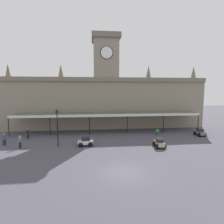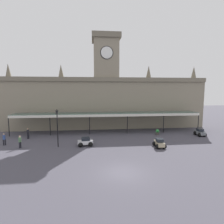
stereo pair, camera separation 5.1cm
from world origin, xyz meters
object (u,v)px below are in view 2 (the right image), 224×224
at_px(car_white_sedan, 85,142).
at_px(pedestrian_beside_cars, 20,141).
at_px(pedestrian_crossing_forecourt, 4,139).
at_px(car_beige_sedan, 159,144).
at_px(pedestrian_near_entrance, 28,133).
at_px(planter_near_kerb, 157,132).
at_px(car_grey_sedan, 200,133).
at_px(victorian_lamppost, 57,124).

height_order(car_white_sedan, pedestrian_beside_cars, pedestrian_beside_cars).
bearing_deg(pedestrian_beside_cars, pedestrian_crossing_forecourt, 150.03).
relative_size(car_beige_sedan, car_white_sedan, 0.98).
bearing_deg(car_beige_sedan, pedestrian_crossing_forecourt, 171.50).
relative_size(pedestrian_near_entrance, pedestrian_crossing_forecourt, 1.00).
height_order(pedestrian_crossing_forecourt, planter_near_kerb, pedestrian_crossing_forecourt).
bearing_deg(car_white_sedan, pedestrian_near_entrance, 152.40).
distance_m(car_white_sedan, pedestrian_near_entrance, 10.37).
distance_m(car_white_sedan, pedestrian_crossing_forecourt, 11.34).
distance_m(car_grey_sedan, victorian_lamppost, 23.12).
relative_size(car_white_sedan, victorian_lamppost, 0.42).
relative_size(pedestrian_crossing_forecourt, victorian_lamppost, 0.33).
height_order(car_beige_sedan, planter_near_kerb, car_beige_sedan).
bearing_deg(pedestrian_beside_cars, car_grey_sedan, 7.75).
bearing_deg(pedestrian_crossing_forecourt, planter_near_kerb, 8.62).
distance_m(car_beige_sedan, car_white_sedan, 10.04).
bearing_deg(pedestrian_crossing_forecourt, car_grey_sedan, 4.18).
height_order(pedestrian_near_entrance, pedestrian_crossing_forecourt, same).
xyz_separation_m(car_white_sedan, victorian_lamppost, (-3.65, -0.08, 2.66)).
relative_size(car_white_sedan, pedestrian_near_entrance, 1.28).
bearing_deg(car_white_sedan, planter_near_kerb, 22.69).
distance_m(pedestrian_crossing_forecourt, planter_near_kerb, 23.57).
height_order(car_white_sedan, pedestrian_near_entrance, pedestrian_near_entrance).
relative_size(pedestrian_near_entrance, victorian_lamppost, 0.33).
height_order(car_white_sedan, planter_near_kerb, car_white_sedan).
bearing_deg(victorian_lamppost, planter_near_kerb, 18.06).
distance_m(car_beige_sedan, car_grey_sedan, 10.56).
relative_size(pedestrian_near_entrance, planter_near_kerb, 1.74).
distance_m(car_white_sedan, pedestrian_beside_cars, 8.57).
height_order(car_grey_sedan, pedestrian_near_entrance, pedestrian_near_entrance).
bearing_deg(planter_near_kerb, pedestrian_beside_cars, -166.18).
xyz_separation_m(car_beige_sedan, pedestrian_beside_cars, (-18.47, 1.62, 0.41)).
distance_m(car_beige_sedan, pedestrian_crossing_forecourt, 21.38).
relative_size(car_beige_sedan, pedestrian_near_entrance, 1.25).
distance_m(car_grey_sedan, planter_near_kerb, 7.06).
xyz_separation_m(car_grey_sedan, victorian_lamppost, (-22.65, -3.80, 2.66)).
bearing_deg(pedestrian_near_entrance, pedestrian_crossing_forecourt, -122.03).
distance_m(pedestrian_crossing_forecourt, victorian_lamppost, 8.07).
bearing_deg(pedestrian_crossing_forecourt, pedestrian_near_entrance, 57.97).
height_order(pedestrian_crossing_forecourt, victorian_lamppost, victorian_lamppost).
bearing_deg(planter_near_kerb, car_grey_sedan, -10.82).
bearing_deg(pedestrian_beside_cars, car_beige_sedan, -5.00).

